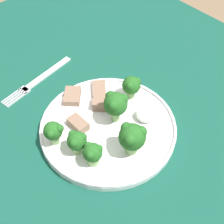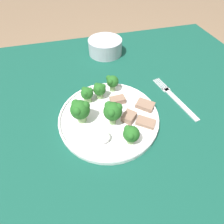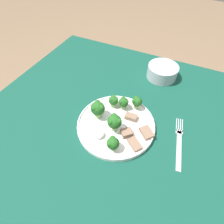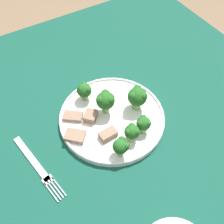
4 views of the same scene
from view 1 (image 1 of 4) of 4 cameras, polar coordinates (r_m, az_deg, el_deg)
The scene contains 14 objects.
table at distance 0.73m, azimuth -2.61°, elevation -6.02°, with size 1.11×1.00×0.70m.
dinner_plate at distance 0.63m, azimuth -0.47°, elevation -2.60°, with size 0.27×0.27×0.02m.
fork at distance 0.75m, azimuth -13.11°, elevation 5.82°, with size 0.05×0.20×0.00m.
broccoli_floret_near_rim_left at distance 0.60m, azimuth 0.66°, elevation 1.49°, with size 0.05×0.05×0.07m.
broccoli_floret_center_left at distance 0.66m, azimuth 3.54°, elevation 4.88°, with size 0.04×0.04×0.05m.
broccoli_floret_back_left at distance 0.58m, azimuth -10.52°, elevation -3.69°, with size 0.04×0.04×0.05m.
broccoli_floret_front_left at distance 0.56m, azimuth 3.72°, elevation -4.59°, with size 0.05×0.05×0.07m.
broccoli_floret_center_back at distance 0.55m, azimuth -3.57°, elevation -7.49°, with size 0.04×0.04×0.05m.
broccoli_floret_mid_cluster at distance 0.57m, azimuth -6.46°, elevation -5.32°, with size 0.04×0.04×0.05m.
meat_slice_front_slice at distance 0.62m, azimuth -5.99°, elevation -2.42°, with size 0.04×0.03×0.02m.
meat_slice_middle_slice at distance 0.69m, azimuth -2.38°, elevation 4.14°, with size 0.06×0.05×0.01m.
meat_slice_rear_slice at distance 0.65m, azimuth -1.97°, elevation 1.60°, with size 0.05×0.05×0.02m.
meat_slice_edge_slice at distance 0.68m, azimuth -7.26°, elevation 2.92°, with size 0.06×0.06×0.01m.
sauce_dollop at distance 0.63m, azimuth 5.92°, elevation -0.55°, with size 0.04×0.03×0.02m.
Camera 1 is at (-0.33, 0.25, 1.20)m, focal length 50.00 mm.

